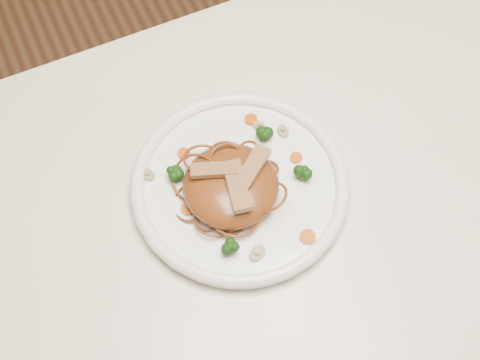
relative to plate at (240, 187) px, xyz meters
name	(u,v)px	position (x,y,z in m)	size (l,w,h in m)	color
ground	(286,341)	(0.09, -0.07, -0.76)	(4.00, 4.00, 0.00)	#4E2B1A
table	(312,232)	(0.09, -0.07, -0.11)	(1.20, 0.80, 0.75)	white
plate	(240,187)	(0.00, 0.00, 0.00)	(0.31, 0.31, 0.02)	white
noodle_mound	(231,186)	(-0.02, -0.01, 0.03)	(0.13, 0.13, 0.04)	brown
chicken_a	(252,168)	(0.01, -0.01, 0.06)	(0.07, 0.02, 0.01)	#A37A4D
chicken_b	(214,170)	(-0.03, 0.01, 0.06)	(0.06, 0.02, 0.01)	#A37A4D
chicken_c	(237,186)	(-0.02, -0.02, 0.06)	(0.08, 0.02, 0.01)	#A37A4D
broccoli_0	(265,132)	(0.07, 0.06, 0.02)	(0.03, 0.03, 0.03)	#163C0C
broccoli_1	(173,175)	(-0.08, 0.05, 0.02)	(0.03, 0.03, 0.03)	#163C0C
broccoli_2	(229,245)	(-0.05, -0.08, 0.02)	(0.02, 0.02, 0.03)	#163C0C
broccoli_3	(303,172)	(0.09, -0.03, 0.02)	(0.03, 0.03, 0.03)	#163C0C
carrot_0	(251,119)	(0.06, 0.09, 0.01)	(0.02, 0.02, 0.01)	#CE5307
carrot_1	(188,208)	(-0.08, 0.00, 0.01)	(0.02, 0.02, 0.01)	#CE5307
carrot_2	(296,158)	(0.09, 0.01, 0.01)	(0.02, 0.02, 0.01)	#CE5307
carrot_3	(184,153)	(-0.05, 0.08, 0.01)	(0.02, 0.02, 0.01)	#CE5307
carrot_4	(308,237)	(0.05, -0.11, 0.01)	(0.02, 0.02, 0.01)	#CE5307
mushroom_0	(257,253)	(-0.02, -0.11, 0.01)	(0.03, 0.03, 0.01)	tan
mushroom_1	(283,131)	(0.09, 0.05, 0.01)	(0.02, 0.02, 0.01)	tan
mushroom_2	(148,175)	(-0.11, 0.07, 0.01)	(0.02, 0.02, 0.01)	tan
mushroom_3	(259,126)	(0.07, 0.08, 0.01)	(0.02, 0.02, 0.01)	tan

